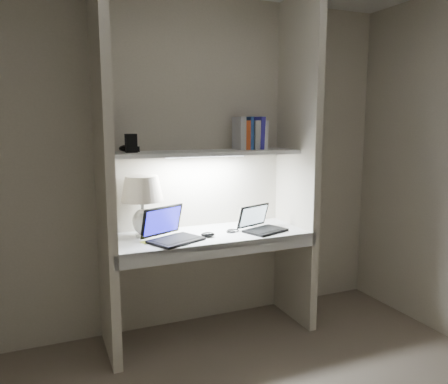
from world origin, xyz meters
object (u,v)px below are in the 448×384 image
laptop_netbook (261,225)px  book_row (250,134)px  laptop_main (171,233)px  speaker (246,218)px  table_lamp (142,196)px

laptop_netbook → book_row: bearing=69.5°
laptop_main → speaker: laptop_main is taller
laptop_netbook → speaker: laptop_netbook is taller
table_lamp → book_row: 0.95m
laptop_netbook → speaker: (-0.03, 0.19, 0.02)m
laptop_netbook → speaker: bearing=79.3°
table_lamp → laptop_netbook: (0.85, -0.18, -0.25)m
laptop_netbook → speaker: 0.19m
table_lamp → book_row: size_ratio=1.75×
laptop_netbook → table_lamp: bearing=148.0°
speaker → laptop_main: bearing=-157.1°
laptop_netbook → book_row: 0.70m
laptop_netbook → book_row: (0.00, 0.20, 0.67)m
table_lamp → laptop_netbook: size_ratio=1.19×
laptop_main → table_lamp: bearing=106.0°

